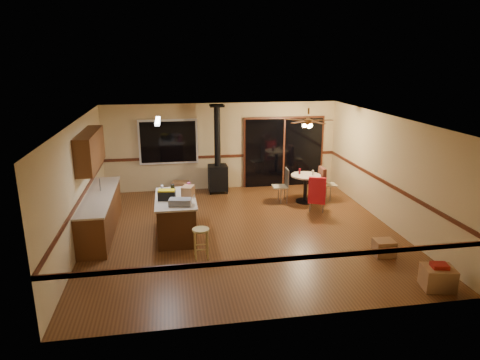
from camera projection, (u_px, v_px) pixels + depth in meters
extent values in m
plane|color=#5B3419|center=(242.00, 231.00, 9.91)|extent=(7.00, 7.00, 0.00)
plane|color=silver|center=(242.00, 119.00, 9.20)|extent=(7.00, 7.00, 0.00)
plane|color=tan|center=(222.00, 146.00, 12.87)|extent=(7.00, 0.00, 7.00)
plane|color=tan|center=(283.00, 241.00, 6.24)|extent=(7.00, 0.00, 7.00)
plane|color=tan|center=(79.00, 185.00, 8.99)|extent=(0.00, 7.00, 7.00)
plane|color=tan|center=(388.00, 171.00, 10.11)|extent=(0.00, 7.00, 7.00)
cube|color=black|center=(168.00, 142.00, 12.51)|extent=(1.72, 0.10, 1.32)
cube|color=black|center=(284.00, 153.00, 13.20)|extent=(2.52, 0.10, 2.10)
cube|color=#5D3217|center=(101.00, 214.00, 9.76)|extent=(0.60, 3.00, 0.86)
cube|color=#BEAB94|center=(99.00, 196.00, 9.63)|extent=(0.64, 3.04, 0.04)
cube|color=#5D3217|center=(90.00, 150.00, 9.52)|extent=(0.35, 2.00, 0.80)
cube|color=#402210|center=(176.00, 218.00, 9.55)|extent=(0.80, 1.60, 0.86)
cube|color=#BEAB94|center=(175.00, 199.00, 9.43)|extent=(0.88, 1.68, 0.04)
cube|color=black|center=(218.00, 178.00, 12.65)|extent=(0.55, 0.50, 0.75)
cylinder|color=black|center=(217.00, 136.00, 12.30)|extent=(0.18, 0.18, 1.77)
cylinder|color=brown|center=(308.00, 121.00, 11.31)|extent=(0.24, 0.24, 0.10)
cylinder|color=brown|center=(309.00, 111.00, 11.24)|extent=(0.05, 0.05, 0.16)
sphere|color=#FFD88C|center=(308.00, 126.00, 11.35)|extent=(0.16, 0.16, 0.16)
cube|color=white|center=(158.00, 121.00, 9.20)|extent=(0.10, 1.20, 0.04)
cube|color=slate|center=(180.00, 202.00, 8.92)|extent=(0.50, 0.33, 0.14)
cube|color=black|center=(167.00, 196.00, 9.24)|extent=(0.39, 0.25, 0.20)
cube|color=gold|center=(167.00, 190.00, 9.21)|extent=(0.39, 0.24, 0.03)
cube|color=#936641|center=(188.00, 191.00, 9.56)|extent=(0.33, 0.38, 0.21)
cylinder|color=black|center=(173.00, 191.00, 9.38)|extent=(0.11, 0.11, 0.30)
cylinder|color=#D84C8C|center=(189.00, 188.00, 9.72)|extent=(0.10, 0.10, 0.25)
cylinder|color=white|center=(162.00, 189.00, 9.73)|extent=(0.06, 0.06, 0.18)
cylinder|color=tan|center=(201.00, 243.00, 8.52)|extent=(0.44, 0.44, 0.62)
cylinder|color=#0C45AB|center=(189.00, 239.00, 9.15)|extent=(0.31, 0.31, 0.26)
cylinder|color=black|center=(305.00, 201.00, 11.93)|extent=(0.51, 0.51, 0.04)
cylinder|color=black|center=(305.00, 188.00, 11.83)|extent=(0.10, 0.10, 0.70)
cylinder|color=#BEAB94|center=(306.00, 176.00, 11.72)|extent=(0.82, 0.82, 0.04)
cylinder|color=#590C14|center=(300.00, 171.00, 11.77)|extent=(0.06, 0.06, 0.16)
cylinder|color=beige|center=(313.00, 173.00, 11.68)|extent=(0.08, 0.08, 0.14)
cube|color=tan|center=(280.00, 187.00, 11.79)|extent=(0.42, 0.42, 0.03)
cube|color=slate|center=(287.00, 178.00, 11.75)|extent=(0.05, 0.40, 0.50)
cube|color=tan|center=(317.00, 194.00, 11.16)|extent=(0.53, 0.53, 0.03)
cube|color=slate|center=(317.00, 187.00, 10.92)|extent=(0.38, 0.19, 0.50)
cube|color=red|center=(317.00, 191.00, 10.93)|extent=(0.44, 0.27, 0.70)
cube|color=tan|center=(329.00, 185.00, 11.97)|extent=(0.41, 0.41, 0.03)
cube|color=slate|center=(323.00, 176.00, 11.88)|extent=(0.04, 0.40, 0.50)
cube|color=#49251B|center=(322.00, 180.00, 11.90)|extent=(0.11, 0.44, 0.70)
cube|color=#936641|center=(180.00, 188.00, 12.59)|extent=(0.54, 0.47, 0.37)
cube|color=#936641|center=(438.00, 278.00, 7.41)|extent=(0.60, 0.53, 0.39)
cube|color=#936641|center=(384.00, 248.00, 8.66)|extent=(0.42, 0.36, 0.33)
cube|color=maroon|center=(440.00, 266.00, 7.35)|extent=(0.31, 0.27, 0.07)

